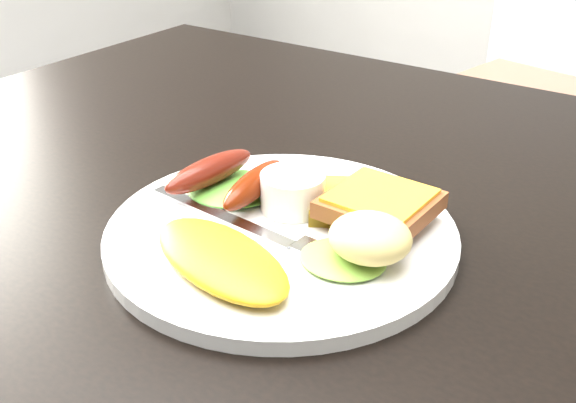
{
  "coord_description": "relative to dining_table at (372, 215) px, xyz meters",
  "views": [
    {
      "loc": [
        0.25,
        -0.51,
        1.05
      ],
      "look_at": [
        -0.03,
        -0.1,
        0.78
      ],
      "focal_mm": 42.0,
      "sensor_mm": 36.0,
      "label": 1
    }
  ],
  "objects": [
    {
      "name": "dining_chair",
      "position": [
        -0.17,
        1.25,
        -0.28
      ],
      "size": [
        0.49,
        0.49,
        0.05
      ],
      "primitive_type": "cube",
      "rotation": [
        0.0,
        0.0,
        -0.22
      ],
      "color": "tan",
      "rests_on": "ground"
    },
    {
      "name": "toast_b",
      "position": [
        0.04,
        -0.06,
        0.05
      ],
      "size": [
        0.09,
        0.09,
        0.01
      ],
      "primitive_type": "cube",
      "rotation": [
        0.0,
        0.0,
        -0.04
      ],
      "color": "brown",
      "rests_on": "toast_a"
    },
    {
      "name": "ramekin",
      "position": [
        -0.04,
        -0.08,
        0.05
      ],
      "size": [
        0.07,
        0.07,
        0.03
      ],
      "primitive_type": "cylinder",
      "rotation": [
        0.0,
        0.0,
        0.26
      ],
      "color": "white",
      "rests_on": "plate"
    },
    {
      "name": "plate",
      "position": [
        -0.03,
        -0.11,
        0.03
      ],
      "size": [
        0.29,
        0.29,
        0.01
      ],
      "primitive_type": "cylinder",
      "color": "white",
      "rests_on": "dining_table"
    },
    {
      "name": "sausage_b",
      "position": [
        -0.07,
        -0.09,
        0.05
      ],
      "size": [
        0.04,
        0.1,
        0.02
      ],
      "primitive_type": "ellipsoid",
      "rotation": [
        0.0,
        0.0,
        0.13
      ],
      "color": "#6F1E05",
      "rests_on": "lettuce_left"
    },
    {
      "name": "omelette",
      "position": [
        -0.03,
        -0.19,
        0.04
      ],
      "size": [
        0.15,
        0.1,
        0.02
      ],
      "primitive_type": "ellipsoid",
      "rotation": [
        0.0,
        0.0,
        -0.29
      ],
      "color": "#D1A808",
      "rests_on": "plate"
    },
    {
      "name": "fork",
      "position": [
        -0.08,
        -0.13,
        0.03
      ],
      "size": [
        0.16,
        0.03,
        0.0
      ],
      "primitive_type": "cube",
      "rotation": [
        0.0,
        0.0,
        -0.08
      ],
      "color": "#ADAFB7",
      "rests_on": "plate"
    },
    {
      "name": "toast_a",
      "position": [
        0.01,
        -0.05,
        0.04
      ],
      "size": [
        0.1,
        0.1,
        0.01
      ],
      "primitive_type": "cube",
      "rotation": [
        0.0,
        0.0,
        0.53
      ],
      "color": "olive",
      "rests_on": "plate"
    },
    {
      "name": "lettuce_left",
      "position": [
        -0.1,
        -0.09,
        0.04
      ],
      "size": [
        0.11,
        0.11,
        0.01
      ],
      "primitive_type": "ellipsoid",
      "rotation": [
        0.0,
        0.0,
        0.41
      ],
      "color": "green",
      "rests_on": "plate"
    },
    {
      "name": "potato_salad",
      "position": [
        0.06,
        -0.12,
        0.06
      ],
      "size": [
        0.07,
        0.07,
        0.03
      ],
      "primitive_type": "ellipsoid",
      "rotation": [
        0.0,
        0.0,
        0.15
      ],
      "color": "beige",
      "rests_on": "lettuce_right"
    },
    {
      "name": "sausage_a",
      "position": [
        -0.12,
        -0.1,
        0.05
      ],
      "size": [
        0.04,
        0.11,
        0.03
      ],
      "primitive_type": "ellipsoid",
      "rotation": [
        0.0,
        0.0,
        -0.12
      ],
      "color": "maroon",
      "rests_on": "lettuce_left"
    },
    {
      "name": "dining_table",
      "position": [
        0.0,
        0.0,
        0.0
      ],
      "size": [
        1.2,
        0.8,
        0.04
      ],
      "primitive_type": "cube",
      "color": "black",
      "rests_on": "ground"
    },
    {
      "name": "lettuce_right",
      "position": [
        0.04,
        -0.13,
        0.04
      ],
      "size": [
        0.08,
        0.07,
        0.01
      ],
      "primitive_type": "ellipsoid",
      "rotation": [
        0.0,
        0.0,
        0.15
      ],
      "color": "#63A43A",
      "rests_on": "plate"
    }
  ]
}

